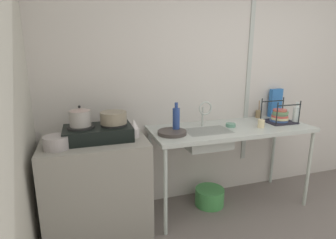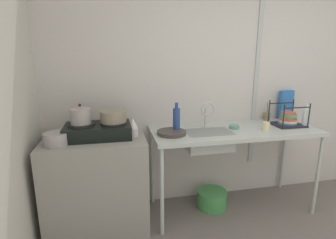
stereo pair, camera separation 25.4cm
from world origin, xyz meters
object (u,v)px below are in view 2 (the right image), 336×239
object	(u,v)px
cup_by_rack	(266,126)
bottle_by_rack	(306,118)
bucket_on_floor	(212,199)
utensil_jar	(267,116)
frying_pan	(172,133)
pot_beside_stove	(56,139)
cereal_box	(286,105)
small_bowl_on_drainboard	(234,127)
pot_on_left_burner	(81,115)
pot_on_right_burner	(113,116)
sink_basin	(208,140)
dish_rack	(288,119)
stove	(98,130)
percolator	(133,127)
bottle_by_sink	(176,120)
faucet	(207,111)

from	to	relation	value
cup_by_rack	bottle_by_rack	xyz separation A→B (m)	(0.48, 0.05, 0.05)
cup_by_rack	bucket_on_floor	world-z (taller)	cup_by_rack
bucket_on_floor	utensil_jar	bearing A→B (deg)	17.12
frying_pan	cup_by_rack	bearing A→B (deg)	-3.47
pot_beside_stove	cereal_box	xyz separation A→B (m)	(2.43, 0.42, 0.11)
pot_beside_stove	small_bowl_on_drainboard	bearing A→B (deg)	5.29
pot_on_left_burner	bucket_on_floor	world-z (taller)	pot_on_left_burner
pot_on_right_burner	frying_pan	xyz separation A→B (m)	(0.53, -0.05, -0.17)
small_bowl_on_drainboard	pot_on_left_burner	bearing A→B (deg)	-179.48
sink_basin	dish_rack	xyz separation A→B (m)	(0.91, 0.06, 0.15)
pot_on_right_burner	dish_rack	size ratio (longest dim) A/B	0.75
frying_pan	bottle_by_rack	bearing A→B (deg)	-0.30
stove	pot_beside_stove	size ratio (longest dim) A/B	2.92
small_bowl_on_drainboard	pot_on_right_burner	bearing A→B (deg)	-179.36
percolator	cereal_box	bearing A→B (deg)	9.74
bottle_by_sink	utensil_jar	xyz separation A→B (m)	(1.13, 0.27, -0.08)
dish_rack	pot_beside_stove	bearing A→B (deg)	-176.10
percolator	small_bowl_on_drainboard	size ratio (longest dim) A/B	1.68
pot_on_left_burner	utensil_jar	world-z (taller)	pot_on_left_burner
stove	sink_basin	bearing A→B (deg)	-2.68
stove	cereal_box	size ratio (longest dim) A/B	1.77
stove	bucket_on_floor	distance (m)	1.43
cup_by_rack	bottle_by_rack	size ratio (longest dim) A/B	0.37
pot_on_left_burner	faucet	xyz separation A→B (m)	(1.21, 0.08, -0.03)
sink_basin	dish_rack	world-z (taller)	dish_rack
utensil_jar	pot_beside_stove	bearing A→B (deg)	-169.43
sink_basin	faucet	size ratio (longest dim) A/B	1.63
pot_on_right_burner	small_bowl_on_drainboard	distance (m)	1.21
faucet	bottle_by_rack	size ratio (longest dim) A/B	1.20
cup_by_rack	bucket_on_floor	size ratio (longest dim) A/B	0.26
small_bowl_on_drainboard	bottle_by_sink	world-z (taller)	bottle_by_sink
dish_rack	bottle_by_rack	world-z (taller)	dish_rack
pot_beside_stove	bucket_on_floor	distance (m)	1.72
percolator	stove	bearing A→B (deg)	174.73
faucet	small_bowl_on_drainboard	bearing A→B (deg)	-13.08
pot_on_left_burner	bottle_by_rack	bearing A→B (deg)	-1.50
pot_on_right_burner	pot_beside_stove	bearing A→B (deg)	-163.38
cup_by_rack	stove	bearing A→B (deg)	176.16
sink_basin	bottle_by_sink	bearing A→B (deg)	170.50
faucet	bottle_by_sink	distance (m)	0.35
frying_pan	bucket_on_floor	world-z (taller)	frying_pan
frying_pan	cup_by_rack	size ratio (longest dim) A/B	3.26
pot_on_right_burner	dish_rack	bearing A→B (deg)	0.45
stove	sink_basin	distance (m)	1.06
sink_basin	bottle_by_sink	size ratio (longest dim) A/B	1.54
pot_beside_stove	dish_rack	xyz separation A→B (m)	(2.28, 0.16, 0.01)
pot_on_left_burner	frying_pan	distance (m)	0.84
stove	utensil_jar	xyz separation A→B (m)	(1.86, 0.27, -0.02)
cereal_box	bucket_on_floor	bearing A→B (deg)	-173.91
dish_rack	bottle_by_sink	size ratio (longest dim) A/B	1.07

